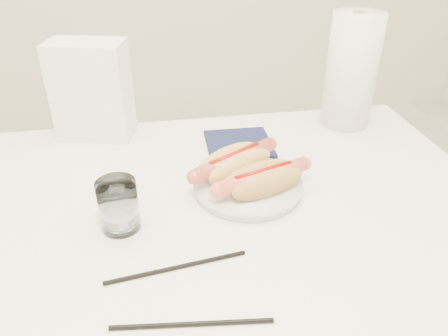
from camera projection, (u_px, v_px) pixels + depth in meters
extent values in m
cube|color=white|center=(184.00, 223.00, 0.80)|extent=(1.20, 0.80, 0.04)
cylinder|color=silver|center=(353.00, 231.00, 1.36)|extent=(0.04, 0.04, 0.71)
cylinder|color=silver|center=(248.00, 188.00, 0.85)|extent=(0.20, 0.20, 0.02)
ellipsoid|color=#D8A956|center=(241.00, 166.00, 0.85)|extent=(0.16, 0.11, 0.05)
ellipsoid|color=#D8A956|center=(228.00, 159.00, 0.87)|extent=(0.16, 0.11, 0.05)
ellipsoid|color=#D8A956|center=(234.00, 168.00, 0.86)|extent=(0.15, 0.12, 0.03)
cylinder|color=#C04F44|center=(234.00, 160.00, 0.85)|extent=(0.18, 0.12, 0.03)
cylinder|color=#990A05|center=(234.00, 154.00, 0.85)|extent=(0.11, 0.07, 0.01)
ellipsoid|color=tan|center=(268.00, 184.00, 0.80)|extent=(0.16, 0.09, 0.05)
ellipsoid|color=tan|center=(258.00, 175.00, 0.82)|extent=(0.16, 0.09, 0.05)
ellipsoid|color=tan|center=(262.00, 185.00, 0.81)|extent=(0.15, 0.10, 0.03)
cylinder|color=#E86552|center=(263.00, 176.00, 0.81)|extent=(0.19, 0.09, 0.03)
cylinder|color=#990A05|center=(263.00, 171.00, 0.80)|extent=(0.12, 0.05, 0.01)
cylinder|color=silver|center=(119.00, 205.00, 0.73)|extent=(0.07, 0.07, 0.09)
cylinder|color=black|center=(192.00, 324.00, 0.58)|extent=(0.22, 0.03, 0.01)
cylinder|color=black|center=(177.00, 267.00, 0.67)|extent=(0.22, 0.04, 0.01)
cube|color=white|center=(92.00, 91.00, 1.00)|extent=(0.19, 0.13, 0.22)
cube|color=#12193B|center=(239.00, 144.00, 1.01)|extent=(0.15, 0.15, 0.01)
cylinder|color=white|center=(351.00, 71.00, 1.04)|extent=(0.14, 0.14, 0.27)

